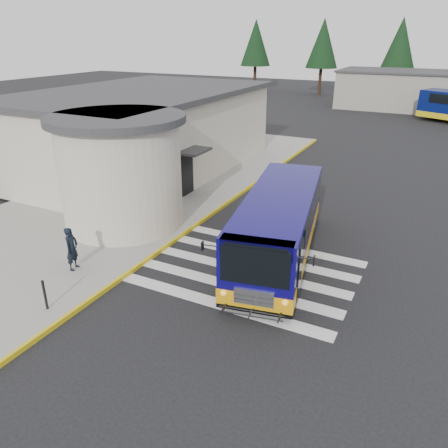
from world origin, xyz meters
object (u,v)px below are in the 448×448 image
at_px(transit_bus, 278,228).
at_px(pedestrian_a, 72,249).
at_px(pedestrian_b, 112,223).
at_px(bollard, 45,295).

distance_m(transit_bus, pedestrian_a, 7.60).
relative_size(pedestrian_a, pedestrian_b, 1.08).
xyz_separation_m(pedestrian_b, bollard, (1.45, -4.88, -0.25)).
xyz_separation_m(transit_bus, pedestrian_b, (-6.53, -1.84, -0.33)).
height_order(pedestrian_a, pedestrian_b, pedestrian_a).
xyz_separation_m(transit_bus, bollard, (-5.07, -6.71, -0.58)).
distance_m(transit_bus, pedestrian_b, 6.79).
bearing_deg(bollard, pedestrian_a, 115.62).
bearing_deg(pedestrian_b, bollard, -26.00).
bearing_deg(pedestrian_b, transit_bus, 63.13).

